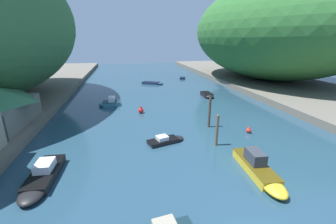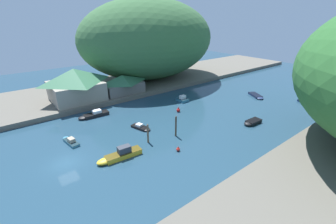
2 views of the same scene
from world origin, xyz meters
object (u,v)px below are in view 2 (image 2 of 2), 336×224
object	(u,v)px
boathouse_shed	(122,84)
boat_mid_channel	(181,99)
boat_far_right_bank	(119,155)
channel_buoy_near	(178,110)
person_on_quay	(66,105)
boat_small_dinghy	(252,122)
boat_navy_launch	(93,115)
boat_cabin_cruiser	(305,100)
boat_near_quay	(141,127)
boat_white_cruiser	(70,141)
waterfront_building	(75,84)
person_by_boathouse	(88,99)
boat_far_upstream	(257,96)
channel_buoy_far	(178,149)

from	to	relation	value
boathouse_shed	boat_mid_channel	size ratio (longest dim) A/B	3.08
boathouse_shed	boat_mid_channel	world-z (taller)	boathouse_shed
boat_far_right_bank	channel_buoy_near	distance (m)	18.99
boat_far_right_bank	person_on_quay	size ratio (longest dim) A/B	3.91
boat_small_dinghy	boathouse_shed	bearing A→B (deg)	24.48
boat_mid_channel	boat_navy_launch	world-z (taller)	boat_mid_channel
boat_cabin_cruiser	boat_near_quay	distance (m)	39.59
boat_cabin_cruiser	boat_white_cruiser	distance (m)	51.38
boat_cabin_cruiser	channel_buoy_near	xyz separation A→B (m)	(-13.47, -27.66, 0.23)
waterfront_building	person_on_quay	bearing A→B (deg)	-38.72
channel_buoy_near	boat_navy_launch	bearing A→B (deg)	-119.51
boat_white_cruiser	person_on_quay	bearing A→B (deg)	67.92
person_on_quay	boat_navy_launch	bearing A→B (deg)	-70.27
boat_cabin_cruiser	boat_navy_launch	size ratio (longest dim) A/B	0.56
channel_buoy_near	boathouse_shed	bearing A→B (deg)	-164.14
boat_small_dinghy	boat_near_quay	size ratio (longest dim) A/B	0.96
person_by_boathouse	boat_far_right_bank	bearing A→B (deg)	-120.80
boat_far_upstream	person_on_quay	size ratio (longest dim) A/B	3.15
boathouse_shed	boat_cabin_cruiser	size ratio (longest dim) A/B	2.98
boat_navy_launch	boat_small_dinghy	size ratio (longest dim) A/B	1.54
channel_buoy_far	person_by_boathouse	size ratio (longest dim) A/B	0.50
boat_far_right_bank	person_by_boathouse	xyz separation A→B (m)	(-21.38, 3.24, 1.48)
boat_cabin_cruiser	boat_near_quay	bearing A→B (deg)	-87.86
boat_mid_channel	boat_cabin_cruiser	bearing A→B (deg)	-38.50
boat_small_dinghy	channel_buoy_far	distance (m)	16.83
boat_cabin_cruiser	person_on_quay	size ratio (longest dim) A/B	2.01
boathouse_shed	boat_navy_launch	distance (m)	13.18
boat_cabin_cruiser	person_by_boathouse	world-z (taller)	person_by_boathouse
boat_white_cruiser	person_by_boathouse	world-z (taller)	person_by_boathouse
boat_far_upstream	boat_near_quay	bearing A→B (deg)	22.49
boat_small_dinghy	boat_mid_channel	bearing A→B (deg)	9.84
boathouse_shed	waterfront_building	bearing A→B (deg)	-100.46
boat_cabin_cruiser	channel_buoy_far	xyz separation A→B (m)	(-2.13, -37.25, 0.11)
boat_cabin_cruiser	person_on_quay	world-z (taller)	person_on_quay
boathouse_shed	channel_buoy_far	size ratio (longest dim) A/B	11.95
boathouse_shed	person_on_quay	distance (m)	14.52
boat_mid_channel	channel_buoy_far	world-z (taller)	boat_mid_channel
boat_far_upstream	channel_buoy_near	xyz separation A→B (m)	(-4.72, -21.49, 0.21)
boat_white_cruiser	channel_buoy_far	world-z (taller)	boat_white_cruiser
boat_mid_channel	boat_near_quay	bearing A→B (deg)	-156.91
channel_buoy_far	boat_mid_channel	bearing A→B (deg)	137.86
boat_mid_channel	person_on_quay	xyz separation A→B (m)	(-8.55, -23.60, 1.55)
boat_small_dinghy	boat_far_right_bank	world-z (taller)	boat_far_right_bank
boat_navy_launch	boat_far_right_bank	size ratio (longest dim) A/B	0.92
boat_mid_channel	boat_navy_launch	distance (m)	20.27
boat_near_quay	waterfront_building	bearing A→B (deg)	-93.20
boathouse_shed	boat_far_upstream	bearing A→B (deg)	51.55
boathouse_shed	boat_far_upstream	world-z (taller)	boathouse_shed
boat_cabin_cruiser	person_by_boathouse	distance (m)	49.88
boat_white_cruiser	boat_far_upstream	bearing A→B (deg)	-16.24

